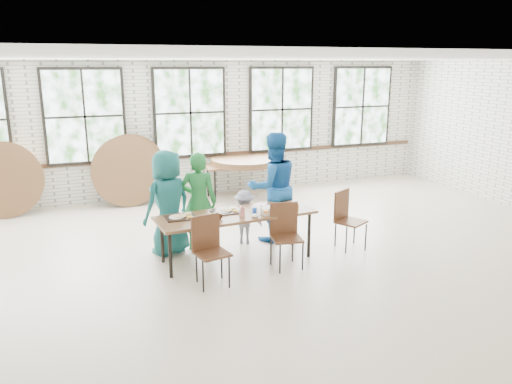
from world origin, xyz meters
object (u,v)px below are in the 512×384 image
at_px(storage_table, 245,166).
at_px(chair_near_left, 209,244).
at_px(dining_table, 236,217).
at_px(chair_near_right, 285,229).

bearing_deg(storage_table, chair_near_left, -112.17).
bearing_deg(storage_table, dining_table, -108.04).
xyz_separation_m(dining_table, storage_table, (1.40, 3.53, -0.00)).
height_order(dining_table, chair_near_right, chair_near_right).
height_order(chair_near_left, chair_near_right, same).
bearing_deg(chair_near_right, chair_near_left, -161.99).
height_order(dining_table, storage_table, same).
bearing_deg(chair_near_left, dining_table, 35.44).
xyz_separation_m(dining_table, chair_near_right, (0.60, -0.46, -0.13)).
bearing_deg(dining_table, storage_table, 64.34).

